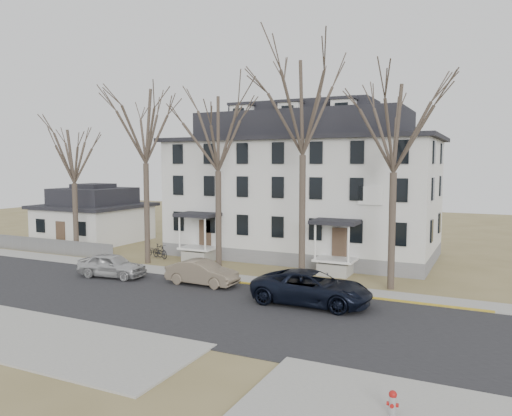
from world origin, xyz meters
The scene contains 18 objects.
ground centered at (0.00, 0.00, 0.00)m, with size 120.00×120.00×0.00m, color olive.
main_road centered at (0.00, 2.00, 0.00)m, with size 120.00×10.00×0.04m, color #27272A.
far_sidewalk centered at (0.00, 8.00, 0.00)m, with size 120.00×2.00×0.08m, color #A09F97.
yellow_curb centered at (5.00, 7.10, 0.00)m, with size 14.00×0.25×0.06m, color gold.
boarding_house centered at (-2.00, 17.95, 5.38)m, with size 20.80×12.36×12.05m.
small_house centered at (-22.00, 16.00, 2.25)m, with size 8.70×8.70×5.00m.
fence centered at (-21.00, 9.50, 0.00)m, with size 14.00×0.06×1.20m, color gray.
tree_far_left centered at (-11.00, 9.80, 10.34)m, with size 8.40×8.40×13.72m.
tree_mid_left centered at (-5.00, 9.80, 9.60)m, with size 7.80×7.80×12.74m.
tree_center centered at (1.00, 9.80, 11.08)m, with size 9.00×9.00×14.70m.
tree_mid_right centered at (6.50, 9.80, 9.60)m, with size 7.80×7.80×12.74m.
tree_bungalow centered at (-18.00, 9.80, 8.12)m, with size 6.60×6.60×10.78m.
car_silver centered at (-10.12, 5.03, 0.76)m, with size 1.79×4.46×1.52m, color #BBBBBB.
car_tan centered at (-3.85, 5.80, 0.73)m, with size 1.55×4.44×1.46m, color #776854.
car_navy centered at (3.45, 4.71, 0.86)m, with size 2.84×6.15×1.71m, color black.
bicycle_left centered at (-11.98, 11.90, 0.46)m, with size 0.61×1.74×0.92m, color black.
bicycle_right centered at (-11.17, 11.50, 0.55)m, with size 0.52×1.83×1.10m, color black.
fire_hydrant centered at (9.36, -5.19, 0.41)m, with size 0.33×0.31×0.80m.
Camera 1 is at (11.77, -19.23, 7.26)m, focal length 35.00 mm.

